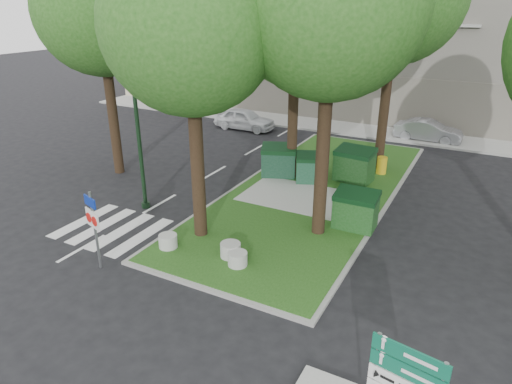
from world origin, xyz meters
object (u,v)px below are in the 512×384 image
Objects in this scene: car_white at (244,119)px; car_silver at (428,131)px; litter_bin at (382,165)px; dumpster_a at (279,161)px; dumpster_b at (312,168)px; bollard_left at (168,241)px; bollard_right at (238,259)px; bollard_mid at (230,250)px; dumpster_c at (354,165)px; street_lamp at (136,113)px; dumpster_d at (356,210)px; tree_median_near_left at (193,7)px; tree_median_mid at (299,14)px; traffic_sign_pole at (94,220)px.

car_white is 10.88m from car_silver.
dumpster_a is at bearing -149.44° from litter_bin.
dumpster_b is 2.75× the size of bollard_left.
bollard_right is 0.93× the size of bollard_mid.
dumpster_c reaches higher than bollard_left.
street_lamp reaches higher than dumpster_c.
bollard_left is at bearing -127.31° from dumpster_b.
dumpster_d reaches higher than car_silver.
car_silver reaches higher than bollard_mid.
tree_median_near_left reaches higher than street_lamp.
car_white is at bearing 113.92° from dumpster_b.
bollard_left is at bearing -106.20° from dumpster_c.
dumpster_d is (4.41, 2.88, -6.54)m from tree_median_near_left.
dumpster_b is at bearing -13.20° from tree_median_mid.
bollard_left is (-4.91, -4.20, -0.44)m from dumpster_d.
bollard_left is at bearing -97.26° from tree_median_mid.
tree_median_mid is 6.05× the size of dumpster_b.
bollard_mid is at bearing -103.80° from litter_bin.
bollard_mid is at bearing -93.94° from dumpster_c.
litter_bin is 0.13× the size of street_lamp.
litter_bin is at bearing 21.45° from dumpster_b.
car_silver reaches higher than litter_bin.
street_lamp reaches higher than car_white.
bollard_mid is (1.08, -7.38, -6.63)m from tree_median_mid.
street_lamp reaches higher than dumpster_a.
tree_median_near_left is 9.05m from dumpster_a.
dumpster_b is at bearing 75.58° from bollard_left.
bollard_mid is (-0.44, 0.33, 0.02)m from bollard_right.
car_white is (-2.28, 12.01, -3.10)m from street_lamp.
dumpster_d is 12.71m from car_silver.
dumpster_d is (4.55, -3.41, -0.03)m from dumpster_a.
car_silver reaches higher than bollard_right.
dumpster_b is 1.87m from dumpster_c.
dumpster_b reaches higher than bollard_mid.
street_lamp is at bearing 164.58° from tree_median_near_left.
tree_median_near_left is 2.75× the size of car_white.
bollard_left is 2.13m from bollard_mid.
car_white is (-6.14, 6.44, -6.33)m from tree_median_mid.
traffic_sign_pole is 16.57m from car_white.
bollard_mid is (-1.47, -8.13, -0.50)m from dumpster_c.
tree_median_near_left reaches higher than litter_bin.
bollard_mid is (1.58, -0.88, -6.97)m from tree_median_near_left.
traffic_sign_pole is at bearing 162.04° from car_silver.
dumpster_a is at bearing -157.04° from dumpster_c.
street_lamp is (-2.86, 2.25, 3.41)m from bollard_left.
traffic_sign_pole is at bearing -131.35° from dumpster_b.
bollard_mid is at bearing -152.73° from car_white.
tree_median_mid is at bearing 135.95° from dumpster_d.
traffic_sign_pole is (-3.14, -9.39, 0.86)m from dumpster_b.
dumpster_c is at bearing 105.99° from dumpster_d.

